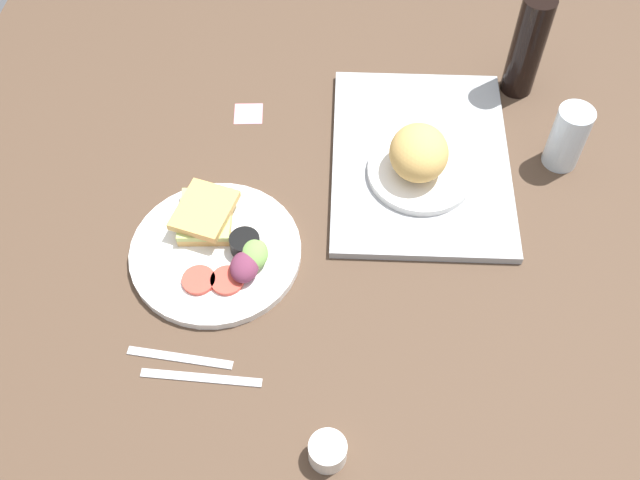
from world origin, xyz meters
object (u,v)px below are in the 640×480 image
object	(u,v)px
bread_plate_near	(419,159)
soda_bottle	(528,46)
serving_tray	(420,159)
sticky_note	(248,114)
plate_with_salad	(218,246)
espresso_cup	(328,451)
drinking_glass	(568,137)
fork	(180,357)
knife	(201,377)

from	to	relation	value
bread_plate_near	soda_bottle	xyz separation A→B (cm)	(-26.43, 19.46, 5.24)
serving_tray	sticky_note	bearing A→B (deg)	-104.89
plate_with_salad	espresso_cup	world-z (taller)	plate_with_salad
bread_plate_near	soda_bottle	bearing A→B (deg)	143.63
drinking_glass	sticky_note	world-z (taller)	drinking_glass
drinking_glass	espresso_cup	distance (cm)	72.16
fork	sticky_note	distance (cm)	54.08
bread_plate_near	espresso_cup	xyz separation A→B (cm)	(53.81, -11.16, -3.60)
soda_bottle	sticky_note	distance (cm)	55.89
drinking_glass	espresso_cup	size ratio (longest dim) A/B	2.30
serving_tray	espresso_cup	xyz separation A→B (cm)	(58.02, -11.73, 1.20)
serving_tray	knife	size ratio (longest dim) A/B	2.37
drinking_glass	sticky_note	distance (cm)	61.15
espresso_cup	fork	size ratio (longest dim) A/B	0.33
serving_tray	fork	xyz separation A→B (cm)	(44.91, -36.43, -0.55)
plate_with_salad	espresso_cup	bearing A→B (deg)	33.44
serving_tray	soda_bottle	size ratio (longest dim) A/B	2.08
bread_plate_near	sticky_note	distance (cm)	36.75
serving_tray	plate_with_salad	world-z (taller)	plate_with_salad
bread_plate_near	drinking_glass	bearing A→B (deg)	105.54
fork	sticky_note	xyz separation A→B (cm)	(-54.04, 2.07, -0.19)
knife	bread_plate_near	bearing A→B (deg)	53.18
drinking_glass	knife	distance (cm)	78.02
knife	sticky_note	xyz separation A→B (cm)	(-57.04, -1.93, -0.19)
espresso_cup	sticky_note	distance (cm)	70.89
serving_tray	fork	size ratio (longest dim) A/B	2.65
serving_tray	knife	bearing A→B (deg)	-34.10
serving_tray	plate_with_salad	xyz separation A→B (cm)	(24.25, -34.02, 0.87)
drinking_glass	soda_bottle	world-z (taller)	soda_bottle
drinking_glass	espresso_cup	world-z (taller)	drinking_glass
serving_tray	bread_plate_near	xyz separation A→B (cm)	(4.20, -0.57, 4.80)
sticky_note	plate_with_salad	bearing A→B (deg)	0.58
bread_plate_near	drinking_glass	distance (cm)	27.76
bread_plate_near	sticky_note	xyz separation A→B (cm)	(-13.34, -33.80, -5.54)
plate_with_salad	espresso_cup	xyz separation A→B (cm)	(33.76, 22.30, 0.33)
serving_tray	bread_plate_near	bearing A→B (deg)	-7.67
soda_bottle	drinking_glass	bearing A→B (deg)	20.96
serving_tray	knife	world-z (taller)	serving_tray
drinking_glass	sticky_note	xyz separation A→B (cm)	(-5.90, -60.53, -6.38)
espresso_cup	sticky_note	world-z (taller)	espresso_cup
serving_tray	soda_bottle	world-z (taller)	soda_bottle
plate_with_salad	sticky_note	xyz separation A→B (cm)	(-33.39, -0.34, -1.61)
knife	fork	bearing A→B (deg)	142.41
espresso_cup	fork	world-z (taller)	espresso_cup
drinking_glass	knife	world-z (taller)	drinking_glass
soda_bottle	sticky_note	xyz separation A→B (cm)	(13.09, -53.26, -10.78)
serving_tray	knife	distance (cm)	57.86
bread_plate_near	soda_bottle	distance (cm)	33.23
soda_bottle	sticky_note	bearing A→B (deg)	-76.19
plate_with_salad	sticky_note	bearing A→B (deg)	-179.42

